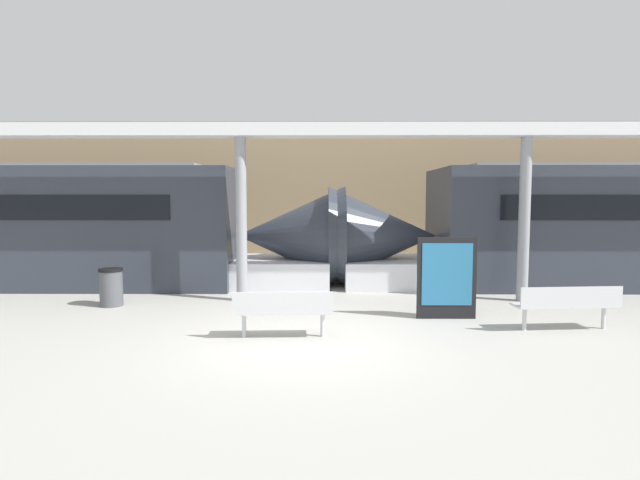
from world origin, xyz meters
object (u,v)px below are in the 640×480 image
object	(u,v)px
trash_bin	(111,287)
support_column_far	(524,220)
bench_near	(283,309)
poster_board	(447,278)
support_column_near	(241,220)
bench_far	(567,303)

from	to	relation	value
trash_bin	support_column_far	world-z (taller)	support_column_far
bench_near	trash_bin	size ratio (longest dim) A/B	2.03
trash_bin	poster_board	xyz separation A→B (m)	(6.92, -1.10, 0.39)
bench_near	support_column_near	world-z (taller)	support_column_near
poster_board	support_column_near	distance (m)	4.65
trash_bin	support_column_far	size ratio (longest dim) A/B	0.22
bench_far	support_column_far	bearing A→B (deg)	80.06
poster_board	support_column_far	distance (m)	2.91
bench_far	poster_board	world-z (taller)	poster_board
poster_board	support_column_far	size ratio (longest dim) A/B	0.43
bench_far	trash_bin	world-z (taller)	trash_bin
poster_board	support_column_near	world-z (taller)	support_column_near
bench_near	support_column_far	world-z (taller)	support_column_far
support_column_near	poster_board	bearing A→B (deg)	-22.00
trash_bin	bench_near	bearing A→B (deg)	-32.41
support_column_far	bench_far	bearing A→B (deg)	-95.24
support_column_near	bench_near	bearing A→B (deg)	-69.02
bench_far	support_column_near	distance (m)	6.75
bench_near	trash_bin	distance (m)	4.62
bench_near	bench_far	distance (m)	4.94
bench_near	bench_far	size ratio (longest dim) A/B	0.89
support_column_far	support_column_near	bearing A→B (deg)	180.00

